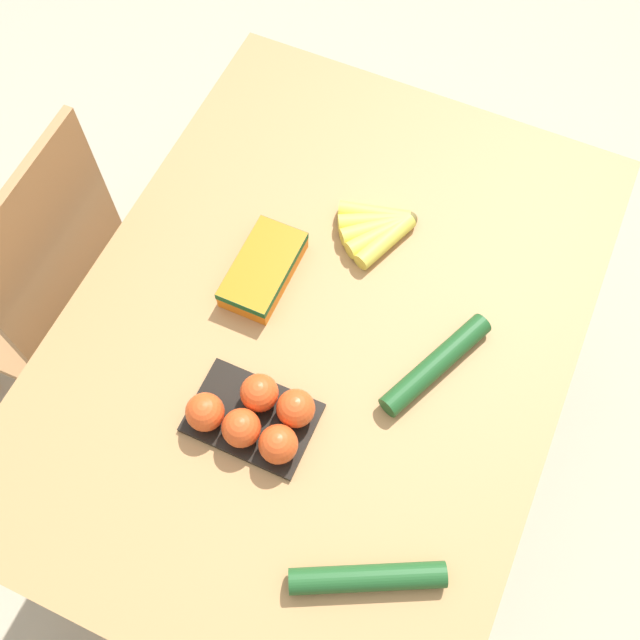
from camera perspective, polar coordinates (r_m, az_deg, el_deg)
ground_plane at (r=2.12m, az=0.00°, el=-9.38°), size 12.00×12.00×0.00m
dining_table at (r=1.51m, az=0.00°, el=-2.18°), size 1.27×0.93×0.75m
chair at (r=1.87m, az=-20.53°, el=2.43°), size 0.43×0.41×0.95m
banana_bunch at (r=1.51m, az=4.50°, el=7.03°), size 0.16×0.16×0.04m
tomato_pack at (r=1.31m, az=-4.96°, el=-7.37°), size 0.15×0.22×0.08m
carrot_bag at (r=1.45m, az=-4.35°, el=3.94°), size 0.20×0.10×0.05m
cucumber_near at (r=1.38m, az=8.83°, el=-3.35°), size 0.25×0.14×0.04m
cucumber_far at (r=1.27m, az=3.64°, el=-19.03°), size 0.15×0.24×0.04m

